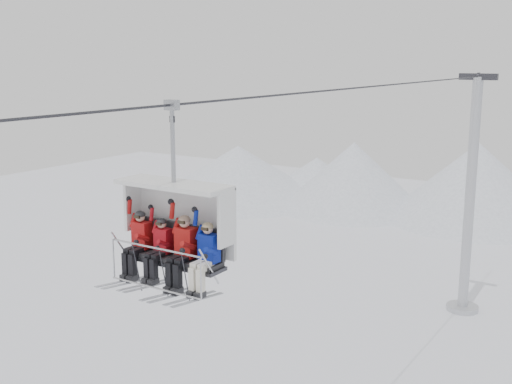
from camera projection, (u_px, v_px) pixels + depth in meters
The scene contains 8 objects.
ridgeline at pixel (511, 197), 53.78m from camera, with size 72.00×21.00×7.00m.
lift_tower_right at pixel (469, 213), 35.85m from camera, with size 2.00×1.80×13.48m.
haul_cable at pixel (256, 97), 16.21m from camera, with size 0.06×0.06×50.00m, color #2F2F34.
chairlift_carrier at pixel (179, 221), 14.15m from camera, with size 2.68×1.17×3.98m.
skier_far_left at pixel (139, 241), 14.49m from camera, with size 0.41×1.69×1.64m.
skier_center_left at pixel (160, 247), 14.15m from camera, with size 0.37×1.69×1.51m.
skier_center_right at pixel (183, 249), 13.81m from camera, with size 0.44×1.69×1.74m.
skier_far_right at pixel (206, 255), 13.48m from camera, with size 0.41×1.69×1.63m.
Camera 1 is at (8.87, -13.75, 14.26)m, focal length 45.00 mm.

